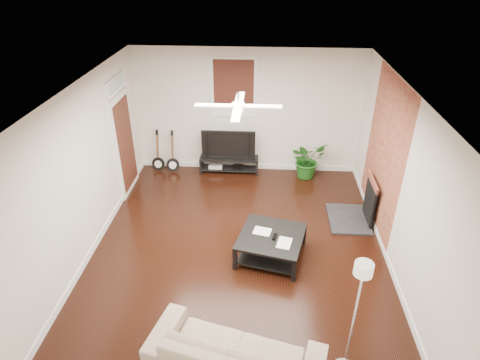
% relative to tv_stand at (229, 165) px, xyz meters
% --- Properties ---
extents(room, '(5.01, 6.01, 2.81)m').
position_rel_tv_stand_xyz_m(room, '(0.41, -2.78, 1.21)').
color(room, black).
rests_on(room, ground).
extents(brick_accent, '(0.02, 2.20, 2.80)m').
position_rel_tv_stand_xyz_m(brick_accent, '(2.89, -1.78, 1.21)').
color(brick_accent, brown).
rests_on(brick_accent, floor).
extents(fireplace, '(0.80, 1.10, 0.92)m').
position_rel_tv_stand_xyz_m(fireplace, '(2.61, -1.78, 0.27)').
color(fireplace, black).
rests_on(fireplace, floor).
extents(window_back, '(1.00, 0.06, 1.30)m').
position_rel_tv_stand_xyz_m(window_back, '(0.11, 0.19, 1.76)').
color(window_back, '#35140E').
rests_on(window_back, wall_back).
extents(door_left, '(0.08, 1.00, 2.50)m').
position_rel_tv_stand_xyz_m(door_left, '(-2.05, -0.88, 1.06)').
color(door_left, white).
rests_on(door_left, wall_left).
extents(tv_stand, '(1.34, 0.36, 0.37)m').
position_rel_tv_stand_xyz_m(tv_stand, '(0.00, 0.00, 0.00)').
color(tv_stand, black).
rests_on(tv_stand, floor).
extents(tv, '(1.20, 0.16, 0.69)m').
position_rel_tv_stand_xyz_m(tv, '(0.00, 0.02, 0.53)').
color(tv, black).
rests_on(tv, tv_stand).
extents(coffee_table, '(1.24, 1.24, 0.43)m').
position_rel_tv_stand_xyz_m(coffee_table, '(0.96, -2.93, 0.03)').
color(coffee_table, black).
rests_on(coffee_table, floor).
extents(sofa, '(2.26, 1.34, 0.62)m').
position_rel_tv_stand_xyz_m(sofa, '(0.52, -5.14, 0.12)').
color(sofa, '#BBA88C').
rests_on(sofa, floor).
extents(floor_lamp, '(0.35, 0.35, 1.73)m').
position_rel_tv_stand_xyz_m(floor_lamp, '(1.87, -5.04, 0.68)').
color(floor_lamp, silver).
rests_on(floor_lamp, floor).
extents(potted_plant, '(1.00, 0.97, 0.85)m').
position_rel_tv_stand_xyz_m(potted_plant, '(1.78, -0.09, 0.24)').
color(potted_plant, '#1B5518').
rests_on(potted_plant, floor).
extents(guitar_left, '(0.33, 0.25, 0.97)m').
position_rel_tv_stand_xyz_m(guitar_left, '(-1.65, -0.03, 0.30)').
color(guitar_left, black).
rests_on(guitar_left, floor).
extents(guitar_right, '(0.31, 0.22, 0.97)m').
position_rel_tv_stand_xyz_m(guitar_right, '(-1.30, -0.06, 0.30)').
color(guitar_right, black).
rests_on(guitar_right, floor).
extents(ceiling_fan, '(1.24, 1.24, 0.32)m').
position_rel_tv_stand_xyz_m(ceiling_fan, '(0.41, -2.78, 2.41)').
color(ceiling_fan, white).
rests_on(ceiling_fan, ceiling).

